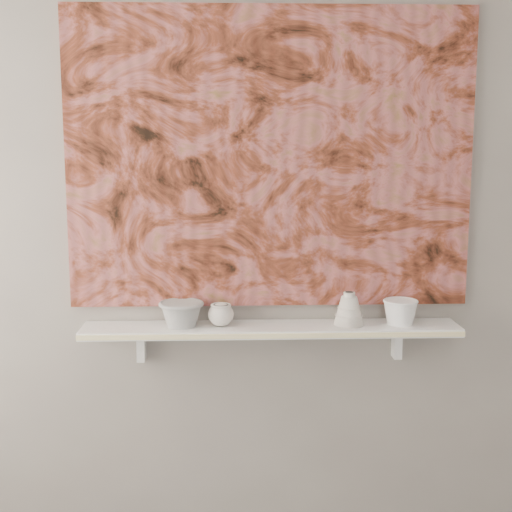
{
  "coord_description": "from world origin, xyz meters",
  "views": [
    {
      "loc": [
        -0.15,
        -1.06,
        1.61
      ],
      "look_at": [
        -0.06,
        1.49,
        1.19
      ],
      "focal_mm": 50.0,
      "sensor_mm": 36.0,
      "label": 1
    }
  ],
  "objects_px": {
    "bowl_grey": "(181,314)",
    "bowl_white": "(400,312)",
    "painting": "(270,159)",
    "cup_cream": "(221,315)",
    "bell_vessel": "(349,308)",
    "shelf": "(271,329)"
  },
  "relations": [
    {
      "from": "bowl_grey",
      "to": "cup_cream",
      "type": "relative_size",
      "value": 1.76
    },
    {
      "from": "painting",
      "to": "cup_cream",
      "type": "bearing_deg",
      "value": -156.56
    },
    {
      "from": "shelf",
      "to": "bowl_white",
      "type": "relative_size",
      "value": 10.75
    },
    {
      "from": "painting",
      "to": "cup_cream",
      "type": "xyz_separation_m",
      "value": [
        -0.19,
        -0.08,
        -0.57
      ]
    },
    {
      "from": "painting",
      "to": "bowl_white",
      "type": "distance_m",
      "value": 0.75
    },
    {
      "from": "shelf",
      "to": "cup_cream",
      "type": "bearing_deg",
      "value": 180.0
    },
    {
      "from": "cup_cream",
      "to": "bell_vessel",
      "type": "distance_m",
      "value": 0.48
    },
    {
      "from": "painting",
      "to": "bell_vessel",
      "type": "bearing_deg",
      "value": -15.49
    },
    {
      "from": "painting",
      "to": "bell_vessel",
      "type": "xyz_separation_m",
      "value": [
        0.29,
        -0.08,
        -0.55
      ]
    },
    {
      "from": "bowl_grey",
      "to": "bell_vessel",
      "type": "relative_size",
      "value": 1.34
    },
    {
      "from": "painting",
      "to": "cup_cream",
      "type": "distance_m",
      "value": 0.6
    },
    {
      "from": "cup_cream",
      "to": "bowl_white",
      "type": "bearing_deg",
      "value": 0.0
    },
    {
      "from": "shelf",
      "to": "bell_vessel",
      "type": "xyz_separation_m",
      "value": [
        0.29,
        0.0,
        0.08
      ]
    },
    {
      "from": "bowl_grey",
      "to": "bowl_white",
      "type": "height_order",
      "value": "bowl_grey"
    },
    {
      "from": "painting",
      "to": "bowl_white",
      "type": "xyz_separation_m",
      "value": [
        0.48,
        -0.08,
        -0.56
      ]
    },
    {
      "from": "bowl_grey",
      "to": "bowl_white",
      "type": "relative_size",
      "value": 1.28
    },
    {
      "from": "shelf",
      "to": "painting",
      "type": "distance_m",
      "value": 0.63
    },
    {
      "from": "painting",
      "to": "cup_cream",
      "type": "height_order",
      "value": "painting"
    },
    {
      "from": "bell_vessel",
      "to": "shelf",
      "type": "bearing_deg",
      "value": 180.0
    },
    {
      "from": "shelf",
      "to": "cup_cream",
      "type": "relative_size",
      "value": 14.82
    },
    {
      "from": "bell_vessel",
      "to": "bowl_white",
      "type": "distance_m",
      "value": 0.19
    },
    {
      "from": "shelf",
      "to": "painting",
      "type": "height_order",
      "value": "painting"
    }
  ]
}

